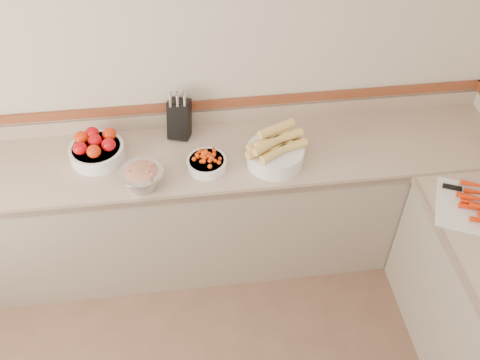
{
  "coord_description": "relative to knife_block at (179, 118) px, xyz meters",
  "views": [
    {
      "loc": [
        0.09,
        -0.71,
        3.04
      ],
      "look_at": [
        0.35,
        1.35,
        1.0
      ],
      "focal_mm": 40.0,
      "sensor_mm": 36.0,
      "label": 1
    }
  ],
  "objects": [
    {
      "name": "counter_back",
      "position": [
        -0.05,
        -0.22,
        -0.57
      ],
      "size": [
        4.0,
        0.65,
        1.08
      ],
      "color": "tan",
      "rests_on": "ground_plane"
    },
    {
      "name": "cherry_tomato_bowl",
      "position": [
        0.14,
        -0.32,
        -0.09
      ],
      "size": [
        0.23,
        0.23,
        0.13
      ],
      "color": "white",
      "rests_on": "counter_back"
    },
    {
      "name": "rhubarb_bowl",
      "position": [
        -0.23,
        -0.43,
        -0.06
      ],
      "size": [
        0.25,
        0.25,
        0.14
      ],
      "color": "#B2B2BA",
      "rests_on": "counter_back"
    },
    {
      "name": "back_wall",
      "position": [
        -0.05,
        0.1,
        0.27
      ],
      "size": [
        4.0,
        0.0,
        4.0
      ],
      "primitive_type": "plane",
      "rotation": [
        1.57,
        0.0,
        0.0
      ],
      "color": "beige",
      "rests_on": "ground_plane"
    },
    {
      "name": "knife_block",
      "position": [
        0.0,
        0.0,
        0.0
      ],
      "size": [
        0.17,
        0.19,
        0.32
      ],
      "color": "black",
      "rests_on": "counter_back"
    },
    {
      "name": "corn_bowl",
      "position": [
        0.54,
        -0.32,
        -0.04
      ],
      "size": [
        0.37,
        0.34,
        0.25
      ],
      "color": "white",
      "rests_on": "counter_back"
    },
    {
      "name": "tomato_bowl",
      "position": [
        -0.5,
        -0.16,
        -0.06
      ],
      "size": [
        0.32,
        0.32,
        0.16
      ],
      "color": "white",
      "rests_on": "counter_back"
    }
  ]
}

